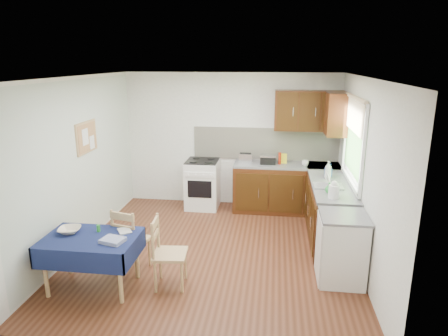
# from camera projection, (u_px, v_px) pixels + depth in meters

# --- Properties ---
(floor) EXTENTS (4.20, 4.20, 0.00)m
(floor) POSITION_uv_depth(u_px,v_px,m) (214.00, 252.00, 5.85)
(floor) COLOR #4A2513
(floor) RESTS_ON ground
(ceiling) EXTENTS (4.00, 4.20, 0.02)m
(ceiling) POSITION_uv_depth(u_px,v_px,m) (213.00, 77.00, 5.19)
(ceiling) COLOR white
(ceiling) RESTS_ON wall_back
(wall_back) EXTENTS (4.00, 0.02, 2.50)m
(wall_back) POSITION_uv_depth(u_px,v_px,m) (231.00, 140.00, 7.52)
(wall_back) COLOR silver
(wall_back) RESTS_ON ground
(wall_front) EXTENTS (4.00, 0.02, 2.50)m
(wall_front) POSITION_uv_depth(u_px,v_px,m) (177.00, 233.00, 3.51)
(wall_front) COLOR silver
(wall_front) RESTS_ON ground
(wall_left) EXTENTS (0.02, 4.20, 2.50)m
(wall_left) POSITION_uv_depth(u_px,v_px,m) (77.00, 165.00, 5.76)
(wall_left) COLOR silver
(wall_left) RESTS_ON ground
(wall_right) EXTENTS (0.02, 4.20, 2.50)m
(wall_right) POSITION_uv_depth(u_px,v_px,m) (363.00, 175.00, 5.27)
(wall_right) COLOR silver
(wall_right) RESTS_ON ground
(base_cabinets) EXTENTS (1.90, 2.30, 0.86)m
(base_cabinets) POSITION_uv_depth(u_px,v_px,m) (305.00, 199.00, 6.77)
(base_cabinets) COLOR #321D08
(base_cabinets) RESTS_ON ground
(worktop_back) EXTENTS (1.90, 0.60, 0.04)m
(worktop_back) POSITION_uv_depth(u_px,v_px,m) (287.00, 165.00, 7.20)
(worktop_back) COLOR slate
(worktop_back) RESTS_ON base_cabinets
(worktop_right) EXTENTS (0.60, 1.70, 0.04)m
(worktop_right) POSITION_uv_depth(u_px,v_px,m) (332.00, 186.00, 6.02)
(worktop_right) COLOR slate
(worktop_right) RESTS_ON base_cabinets
(worktop_corner) EXTENTS (0.60, 0.60, 0.04)m
(worktop_corner) POSITION_uv_depth(u_px,v_px,m) (323.00, 166.00, 7.12)
(worktop_corner) COLOR slate
(worktop_corner) RESTS_ON base_cabinets
(splashback) EXTENTS (2.70, 0.02, 0.60)m
(splashback) POSITION_uv_depth(u_px,v_px,m) (265.00, 144.00, 7.44)
(splashback) COLOR beige
(splashback) RESTS_ON wall_back
(upper_cabinets) EXTENTS (1.20, 0.85, 0.70)m
(upper_cabinets) POSITION_uv_depth(u_px,v_px,m) (317.00, 112.00, 6.89)
(upper_cabinets) COLOR #321D08
(upper_cabinets) RESTS_ON wall_back
(stove) EXTENTS (0.60, 0.61, 0.92)m
(stove) POSITION_uv_depth(u_px,v_px,m) (203.00, 184.00, 7.51)
(stove) COLOR white
(stove) RESTS_ON ground
(window) EXTENTS (0.04, 1.48, 1.26)m
(window) POSITION_uv_depth(u_px,v_px,m) (354.00, 135.00, 5.83)
(window) COLOR #2E5824
(window) RESTS_ON wall_right
(fridge) EXTENTS (0.58, 0.60, 0.89)m
(fridge) POSITION_uv_depth(u_px,v_px,m) (342.00, 248.00, 4.99)
(fridge) COLOR white
(fridge) RESTS_ON ground
(corkboard) EXTENTS (0.04, 0.62, 0.47)m
(corkboard) POSITION_uv_depth(u_px,v_px,m) (87.00, 137.00, 5.96)
(corkboard) COLOR tan
(corkboard) RESTS_ON wall_left
(dining_table) EXTENTS (1.11, 0.76, 0.67)m
(dining_table) POSITION_uv_depth(u_px,v_px,m) (91.00, 245.00, 4.80)
(dining_table) COLOR #101942
(dining_table) RESTS_ON ground
(chair_far) EXTENTS (0.48, 0.48, 0.89)m
(chair_far) POSITION_uv_depth(u_px,v_px,m) (130.00, 238.00, 5.20)
(chair_far) COLOR tan
(chair_far) RESTS_ON ground
(chair_near) EXTENTS (0.43, 0.43, 0.89)m
(chair_near) POSITION_uv_depth(u_px,v_px,m) (166.00, 251.00, 4.86)
(chair_near) COLOR tan
(chair_near) RESTS_ON ground
(toaster) EXTENTS (0.24, 0.15, 0.19)m
(toaster) POSITION_uv_depth(u_px,v_px,m) (245.00, 158.00, 7.28)
(toaster) COLOR silver
(toaster) RESTS_ON worktop_back
(sandwich_press) EXTENTS (0.28, 0.24, 0.16)m
(sandwich_press) POSITION_uv_depth(u_px,v_px,m) (268.00, 159.00, 7.21)
(sandwich_press) COLOR black
(sandwich_press) RESTS_ON worktop_back
(sauce_bottle) EXTENTS (0.05, 0.05, 0.22)m
(sauce_bottle) POSITION_uv_depth(u_px,v_px,m) (280.00, 158.00, 7.15)
(sauce_bottle) COLOR #B8260E
(sauce_bottle) RESTS_ON worktop_back
(yellow_packet) EXTENTS (0.15, 0.12, 0.17)m
(yellow_packet) POSITION_uv_depth(u_px,v_px,m) (283.00, 158.00, 7.24)
(yellow_packet) COLOR yellow
(yellow_packet) RESTS_ON worktop_back
(dish_rack) EXTENTS (0.42, 0.32, 0.20)m
(dish_rack) POSITION_uv_depth(u_px,v_px,m) (328.00, 185.00, 5.90)
(dish_rack) COLOR gray
(dish_rack) RESTS_ON worktop_right
(kettle) EXTENTS (0.15, 0.15, 0.25)m
(kettle) POSITION_uv_depth(u_px,v_px,m) (334.00, 190.00, 5.40)
(kettle) COLOR white
(kettle) RESTS_ON worktop_right
(cup) EXTENTS (0.15, 0.15, 0.10)m
(cup) POSITION_uv_depth(u_px,v_px,m) (305.00, 163.00, 7.06)
(cup) COLOR white
(cup) RESTS_ON worktop_back
(soap_bottle_a) EXTENTS (0.14, 0.14, 0.28)m
(soap_bottle_a) POSITION_uv_depth(u_px,v_px,m) (328.00, 170.00, 6.30)
(soap_bottle_a) COLOR white
(soap_bottle_a) RESTS_ON worktop_right
(soap_bottle_b) EXTENTS (0.12, 0.12, 0.21)m
(soap_bottle_b) POSITION_uv_depth(u_px,v_px,m) (328.00, 170.00, 6.41)
(soap_bottle_b) COLOR #1F4BB6
(soap_bottle_b) RESTS_ON worktop_right
(soap_bottle_c) EXTENTS (0.13, 0.13, 0.15)m
(soap_bottle_c) POSITION_uv_depth(u_px,v_px,m) (329.00, 188.00, 5.63)
(soap_bottle_c) COLOR green
(soap_bottle_c) RESTS_ON worktop_right
(plate_bowl) EXTENTS (0.31, 0.31, 0.06)m
(plate_bowl) POSITION_uv_depth(u_px,v_px,m) (70.00, 230.00, 4.88)
(plate_bowl) COLOR beige
(plate_bowl) RESTS_ON dining_table
(book) EXTENTS (0.23, 0.25, 0.02)m
(book) POSITION_uv_depth(u_px,v_px,m) (119.00, 232.00, 4.89)
(book) COLOR white
(book) RESTS_ON dining_table
(spice_jar) EXTENTS (0.04, 0.04, 0.09)m
(spice_jar) POSITION_uv_depth(u_px,v_px,m) (98.00, 228.00, 4.91)
(spice_jar) COLOR green
(spice_jar) RESTS_ON dining_table
(tea_towel) EXTENTS (0.30, 0.26, 0.05)m
(tea_towel) POSITION_uv_depth(u_px,v_px,m) (113.00, 240.00, 4.63)
(tea_towel) COLOR navy
(tea_towel) RESTS_ON dining_table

